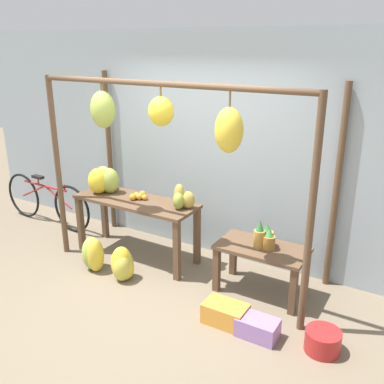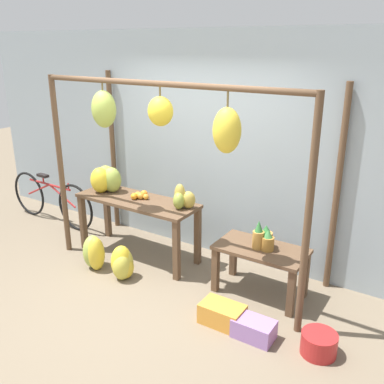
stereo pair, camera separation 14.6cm
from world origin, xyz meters
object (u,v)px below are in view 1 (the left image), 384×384
object	(u,v)px
fruit_crate_white	(225,314)
blue_bucket	(323,341)
parked_bicycle	(46,201)
pineapple_cluster	(265,238)
banana_pile_on_table	(103,180)
orange_pile	(138,196)
banana_pile_ground_right	(122,265)
papaya_pile	(182,199)
fruit_crate_purple	(258,328)
banana_pile_ground_left	(93,254)

from	to	relation	value
fruit_crate_white	blue_bucket	distance (m)	0.94
parked_bicycle	pineapple_cluster	bearing A→B (deg)	-1.94
banana_pile_on_table	orange_pile	size ratio (longest dim) A/B	2.11
banana_pile_ground_right	fruit_crate_white	world-z (taller)	banana_pile_ground_right
pineapple_cluster	papaya_pile	xyz separation A→B (m)	(-1.07, 0.04, 0.23)
fruit_crate_white	fruit_crate_purple	world-z (taller)	fruit_crate_white
fruit_crate_white	orange_pile	bearing A→B (deg)	155.92
banana_pile_ground_left	blue_bucket	size ratio (longest dim) A/B	1.34
pineapple_cluster	fruit_crate_white	bearing A→B (deg)	-99.05
banana_pile_ground_left	banana_pile_on_table	bearing A→B (deg)	117.02
fruit_crate_purple	orange_pile	bearing A→B (deg)	159.16
fruit_crate_white	blue_bucket	xyz separation A→B (m)	(0.94, 0.08, -0.00)
papaya_pile	banana_pile_on_table	bearing A→B (deg)	-178.79
banana_pile_on_table	blue_bucket	world-z (taller)	banana_pile_on_table
banana_pile_ground_left	fruit_crate_white	size ratio (longest dim) A/B	1.01
banana_pile_ground_left	pineapple_cluster	bearing A→B (deg)	16.33
parked_bicycle	papaya_pile	size ratio (longest dim) A/B	6.14
banana_pile_on_table	fruit_crate_white	distance (m)	2.42
blue_bucket	papaya_pile	distance (m)	2.16
blue_bucket	papaya_pile	bearing A→B (deg)	160.97
banana_pile_ground_left	fruit_crate_purple	bearing A→B (deg)	-3.93
orange_pile	banana_pile_ground_right	size ratio (longest dim) A/B	0.55
orange_pile	papaya_pile	distance (m)	0.64
blue_bucket	parked_bicycle	size ratio (longest dim) A/B	0.18
fruit_crate_white	fruit_crate_purple	size ratio (longest dim) A/B	1.11
pineapple_cluster	banana_pile_ground_left	world-z (taller)	pineapple_cluster
orange_pile	banana_pile_ground_right	bearing A→B (deg)	-72.31
banana_pile_ground_left	papaya_pile	bearing A→B (deg)	34.49
orange_pile	fruit_crate_white	world-z (taller)	orange_pile
papaya_pile	blue_bucket	bearing A→B (deg)	-19.03
orange_pile	pineapple_cluster	xyz separation A→B (m)	(1.70, -0.01, -0.15)
banana_pile_ground_right	fruit_crate_purple	bearing A→B (deg)	-5.17
banana_pile_on_table	fruit_crate_purple	xyz separation A→B (m)	(2.50, -0.74, -0.85)
fruit_crate_white	banana_pile_ground_right	bearing A→B (deg)	174.73
fruit_crate_purple	banana_pile_ground_left	bearing A→B (deg)	176.07
banana_pile_ground_right	pineapple_cluster	bearing A→B (deg)	20.48
parked_bicycle	fruit_crate_purple	size ratio (longest dim) A/B	4.66
banana_pile_on_table	blue_bucket	xyz separation A→B (m)	(3.09, -0.63, -0.84)
pineapple_cluster	fruit_crate_purple	size ratio (longest dim) A/B	0.83
fruit_crate_purple	pineapple_cluster	bearing A→B (deg)	108.51
blue_bucket	papaya_pile	size ratio (longest dim) A/B	1.10
blue_bucket	parked_bicycle	bearing A→B (deg)	170.44
pineapple_cluster	banana_pile_ground_right	xyz separation A→B (m)	(-1.52, -0.57, -0.49)
orange_pile	fruit_crate_white	distance (m)	1.89
banana_pile_on_table	fruit_crate_white	bearing A→B (deg)	-18.26
banana_pile_on_table	banana_pile_ground_right	xyz separation A→B (m)	(0.74, -0.58, -0.77)
orange_pile	blue_bucket	world-z (taller)	orange_pile
banana_pile_ground_left	fruit_crate_white	bearing A→B (deg)	-3.77
banana_pile_on_table	blue_bucket	size ratio (longest dim) A/B	1.48
banana_pile_ground_right	papaya_pile	distance (m)	1.04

